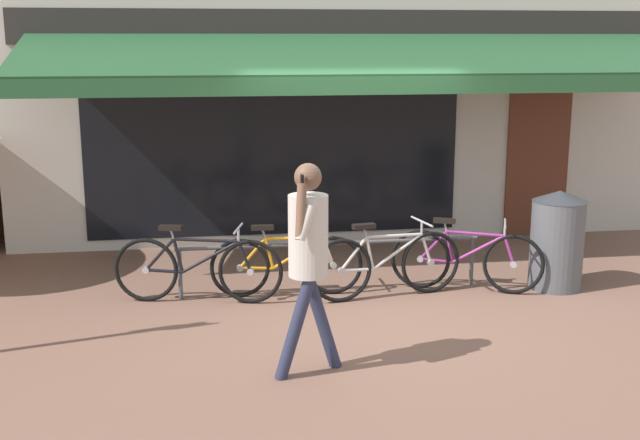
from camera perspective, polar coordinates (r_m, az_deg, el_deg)
The scene contains 9 objects.
ground_plane at distance 8.28m, azimuth 3.91°, elevation -6.49°, with size 160.00×160.00×0.00m, color brown.
shop_front at distance 12.17m, azimuth 0.70°, elevation 11.57°, with size 8.99×4.84×4.95m.
bike_rack_rail at distance 8.75m, azimuth 0.72°, elevation -2.17°, with size 3.35×0.04×0.57m.
bicycle_black at distance 8.54m, azimuth -8.70°, elevation -3.40°, with size 1.77×0.56×0.83m.
bicycle_orange at distance 8.68m, azimuth -2.41°, elevation -3.14°, with size 1.66×0.52×0.79m.
bicycle_silver at distance 8.62m, azimuth 4.72°, elevation -3.13°, with size 1.72×0.52×0.83m.
bicycle_purple at distance 8.97m, azimuth 10.34°, elevation -2.75°, with size 1.59×0.72×0.81m.
pedestrian_adult at distance 6.47m, azimuth -0.84°, elevation -1.77°, with size 0.59×0.54×1.78m.
litter_bin at distance 9.25m, azimuth 16.51°, elevation -1.34°, with size 0.59×0.59×1.11m.
Camera 1 is at (-1.77, -7.62, 2.73)m, focal length 45.00 mm.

